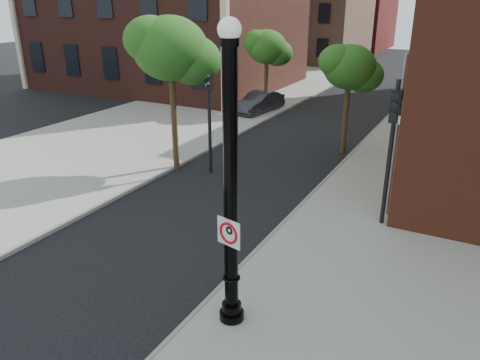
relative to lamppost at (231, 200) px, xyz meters
The scene contains 15 objects.
ground 4.16m from the lamppost, behind, with size 120.00×120.00×0.00m, color black.
sidewalk_right 11.01m from the lamppost, 72.94° to the left, with size 8.00×60.00×0.12m, color gray.
sidewalk_left 21.89m from the lamppost, 123.23° to the left, with size 10.00×50.00×0.12m, color gray.
curb_edge 10.59m from the lamppost, 94.71° to the left, with size 0.10×60.00×0.14m, color gray.
bg_building_tan_a 46.69m from the lamppost, 108.63° to the left, with size 12.00×12.00×12.00m, color #8E654D.
bg_building_red 60.06m from the lamppost, 104.36° to the left, with size 12.00×12.00×10.00m, color maroon.
lamppost is the anchor object (origin of this frame).
no_parking_sign 0.66m from the lamppost, 76.64° to the right, with size 0.59×0.16×0.60m.
parked_car 20.19m from the lamppost, 114.06° to the left, with size 1.37×3.94×1.30m, color #2B2B2F.
traffic_signal_left 9.58m from the lamppost, 124.14° to the left, with size 0.35×0.41×4.66m.
traffic_signal_right 6.61m from the lamppost, 73.18° to the left, with size 0.30×0.38×4.62m.
utility_pole 7.33m from the lamppost, 74.86° to the left, with size 0.10×0.10×5.24m, color #999999.
street_tree_a 10.39m from the lamppost, 131.68° to the left, with size 3.41×3.08×6.15m.
street_tree_b 20.14m from the lamppost, 112.80° to the left, with size 2.76×2.49×4.97m.
street_tree_c 13.16m from the lamppost, 95.59° to the left, with size 2.71×2.45×4.88m.
Camera 1 is at (7.06, -7.61, 6.82)m, focal length 35.00 mm.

